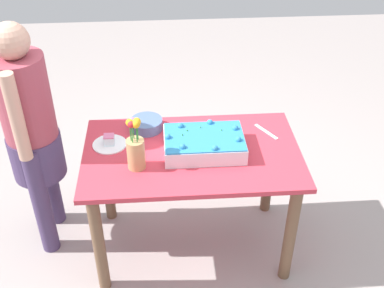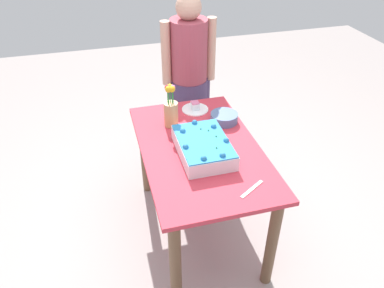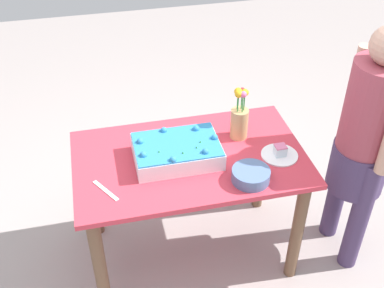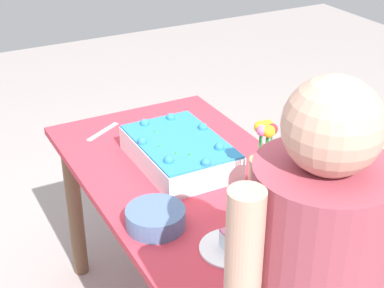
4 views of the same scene
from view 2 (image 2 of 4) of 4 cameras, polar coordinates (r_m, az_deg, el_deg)
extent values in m
plane|color=#A29793|center=(2.92, 1.05, -12.70)|extent=(8.00, 8.00, 0.00)
cube|color=#C63444|center=(2.42, 1.24, -0.78)|extent=(1.24, 0.75, 0.03)
cylinder|color=brown|center=(2.40, 12.07, -14.53)|extent=(0.07, 0.07, 0.73)
cylinder|color=brown|center=(3.14, 3.65, 0.10)|extent=(0.07, 0.07, 0.73)
cylinder|color=brown|center=(2.25, -2.55, -17.90)|extent=(0.07, 0.07, 0.73)
cylinder|color=brown|center=(3.03, -7.23, -1.61)|extent=(0.07, 0.07, 0.73)
cube|color=white|center=(2.33, 1.81, -0.49)|extent=(0.45, 0.31, 0.09)
cube|color=#2C7FBD|center=(2.30, 1.84, 0.54)|extent=(0.44, 0.30, 0.01)
sphere|color=#2C7FBD|center=(2.46, 0.48, 3.31)|extent=(0.04, 0.04, 0.04)
sphere|color=#2C7FBD|center=(2.38, -1.42, 2.03)|extent=(0.04, 0.04, 0.04)
sphere|color=#2C7FBD|center=(2.23, -0.99, -0.41)|extent=(0.04, 0.04, 0.04)
sphere|color=#2C7FBD|center=(2.14, 1.79, -2.20)|extent=(0.04, 0.04, 0.04)
sphere|color=#2C7FBD|center=(2.17, 4.68, -1.71)|extent=(0.04, 0.04, 0.04)
sphere|color=#2C7FBD|center=(2.30, 5.24, 0.57)|extent=(0.04, 0.04, 0.04)
sphere|color=#2C7FBD|center=(2.43, 3.31, 2.72)|extent=(0.04, 0.04, 0.04)
cone|color=#2D8438|center=(2.40, 1.35, 2.31)|extent=(0.02, 0.02, 0.02)
cone|color=#2D8438|center=(2.39, 2.51, 2.07)|extent=(0.02, 0.02, 0.02)
cone|color=#2D8438|center=(2.23, 3.77, -0.59)|extent=(0.02, 0.02, 0.02)
cone|color=#2D8438|center=(2.33, 3.71, 1.16)|extent=(0.02, 0.02, 0.02)
cylinder|color=white|center=(2.82, 0.47, 5.30)|extent=(0.20, 0.20, 0.01)
cube|color=white|center=(2.80, 0.47, 5.84)|extent=(0.06, 0.06, 0.05)
cube|color=#D36B95|center=(2.79, 0.48, 6.36)|extent=(0.06, 0.06, 0.01)
cube|color=silver|center=(2.12, 9.12, -6.79)|extent=(0.12, 0.17, 0.00)
cylinder|color=tan|center=(2.59, -3.21, 4.55)|extent=(0.10, 0.10, 0.18)
cylinder|color=#2D8438|center=(2.54, -3.35, 7.57)|extent=(0.01, 0.01, 0.11)
sphere|color=#F7A81E|center=(2.51, -3.40, 8.69)|extent=(0.04, 0.04, 0.04)
cylinder|color=#2D8438|center=(2.53, -3.73, 7.42)|extent=(0.01, 0.01, 0.11)
sphere|color=red|center=(2.50, -3.78, 8.55)|extent=(0.04, 0.04, 0.04)
cylinder|color=#2D8438|center=(2.51, -3.58, 7.19)|extent=(0.01, 0.01, 0.11)
sphere|color=gold|center=(2.48, -3.62, 8.32)|extent=(0.04, 0.04, 0.04)
cylinder|color=#2D8438|center=(2.51, -3.03, 7.21)|extent=(0.01, 0.01, 0.11)
sphere|color=gold|center=(2.48, -3.07, 8.35)|extent=(0.04, 0.04, 0.04)
cylinder|color=#2D8438|center=(2.53, -2.92, 7.47)|extent=(0.01, 0.01, 0.11)
sphere|color=pink|center=(2.50, -2.95, 8.60)|extent=(0.04, 0.04, 0.04)
cylinder|color=#506A97|center=(2.67, 4.92, 4.02)|extent=(0.19, 0.19, 0.06)
cylinder|color=#46345A|center=(3.37, -2.58, 3.31)|extent=(0.11, 0.11, 0.78)
cylinder|color=#46345A|center=(3.43, 1.67, 3.91)|extent=(0.11, 0.11, 0.78)
cylinder|color=#46345A|center=(3.26, -0.46, 7.66)|extent=(0.31, 0.32, 0.28)
cylinder|color=#9D3F4E|center=(3.11, -0.49, 13.90)|extent=(0.30, 0.30, 0.52)
sphere|color=tan|center=(3.00, -0.52, 20.15)|extent=(0.20, 0.20, 0.20)
cylinder|color=tan|center=(3.07, -3.98, 13.53)|extent=(0.08, 0.08, 0.52)
cylinder|color=tan|center=(3.16, 2.92, 14.20)|extent=(0.08, 0.08, 0.52)
camera|label=1|loc=(2.62, -62.00, 24.09)|focal=45.00mm
camera|label=3|loc=(2.91, 52.97, 27.73)|focal=45.00mm
camera|label=4|loc=(3.85, 7.93, 30.63)|focal=55.00mm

